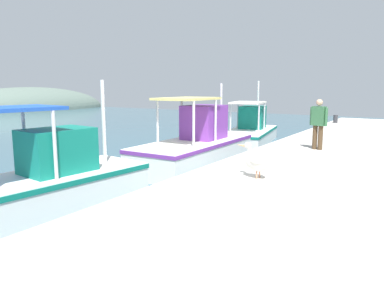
{
  "coord_description": "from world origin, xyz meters",
  "views": [
    {
      "loc": [
        -8.93,
        -4.83,
        2.89
      ],
      "look_at": [
        1.16,
        1.65,
        1.01
      ],
      "focal_mm": 33.69,
      "sensor_mm": 36.0,
      "label": 1
    }
  ],
  "objects_px": {
    "pelican": "(257,161)",
    "fisherman_standing": "(318,122)",
    "fishing_boat_fourth": "(250,131)",
    "mooring_bollard_second": "(336,119)",
    "fishing_boat_second": "(35,186)",
    "fishing_boat_third": "(196,146)"
  },
  "relations": [
    {
      "from": "pelican",
      "to": "mooring_bollard_second",
      "type": "xyz_separation_m",
      "value": [
        15.01,
        1.22,
        -0.17
      ]
    },
    {
      "from": "fishing_boat_second",
      "to": "mooring_bollard_second",
      "type": "height_order",
      "value": "fishing_boat_second"
    },
    {
      "from": "fishing_boat_second",
      "to": "fisherman_standing",
      "type": "distance_m",
      "value": 8.96
    },
    {
      "from": "fishing_boat_fourth",
      "to": "mooring_bollard_second",
      "type": "distance_m",
      "value": 6.1
    },
    {
      "from": "fishing_boat_second",
      "to": "mooring_bollard_second",
      "type": "bearing_deg",
      "value": -9.37
    },
    {
      "from": "fishing_boat_third",
      "to": "fishing_boat_fourth",
      "type": "distance_m",
      "value": 6.51
    },
    {
      "from": "fishing_boat_fourth",
      "to": "mooring_bollard_second",
      "type": "bearing_deg",
      "value": -32.42
    },
    {
      "from": "fishing_boat_fourth",
      "to": "fisherman_standing",
      "type": "distance_m",
      "value": 7.0
    },
    {
      "from": "fisherman_standing",
      "to": "fishing_boat_fourth",
      "type": "bearing_deg",
      "value": 42.74
    },
    {
      "from": "mooring_bollard_second",
      "to": "pelican",
      "type": "bearing_deg",
      "value": -175.36
    },
    {
      "from": "fishing_boat_third",
      "to": "mooring_bollard_second",
      "type": "distance_m",
      "value": 11.9
    },
    {
      "from": "fishing_boat_third",
      "to": "mooring_bollard_second",
      "type": "height_order",
      "value": "fishing_boat_third"
    },
    {
      "from": "fishing_boat_fourth",
      "to": "fisherman_standing",
      "type": "bearing_deg",
      "value": -137.26
    },
    {
      "from": "fishing_boat_second",
      "to": "fisherman_standing",
      "type": "xyz_separation_m",
      "value": [
        7.74,
        -4.39,
        1.08
      ]
    },
    {
      "from": "pelican",
      "to": "fisherman_standing",
      "type": "xyz_separation_m",
      "value": [
        4.81,
        -0.21,
        0.55
      ]
    },
    {
      "from": "mooring_bollard_second",
      "to": "fishing_boat_third",
      "type": "bearing_deg",
      "value": 167.47
    },
    {
      "from": "fishing_boat_fourth",
      "to": "mooring_bollard_second",
      "type": "xyz_separation_m",
      "value": [
        5.14,
        -3.26,
        0.42
      ]
    },
    {
      "from": "fishing_boat_third",
      "to": "pelican",
      "type": "bearing_deg",
      "value": -131.81
    },
    {
      "from": "pelican",
      "to": "fisherman_standing",
      "type": "relative_size",
      "value": 0.57
    },
    {
      "from": "fishing_boat_second",
      "to": "fishing_boat_third",
      "type": "xyz_separation_m",
      "value": [
        6.33,
        -0.38,
        0.07
      ]
    },
    {
      "from": "fishing_boat_second",
      "to": "pelican",
      "type": "bearing_deg",
      "value": -54.92
    },
    {
      "from": "fisherman_standing",
      "to": "fishing_boat_third",
      "type": "bearing_deg",
      "value": 109.33
    }
  ]
}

